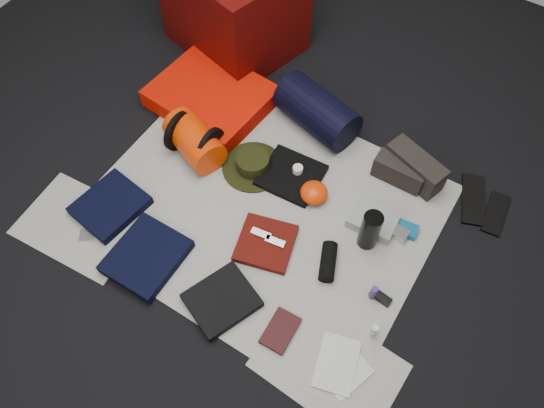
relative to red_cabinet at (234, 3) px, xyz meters
The scene contains 37 objects.
floor 1.24m from the red_cabinet, 50.08° to the right, with size 4.50×4.50×0.02m, color black.
newspaper_mat 1.24m from the red_cabinet, 50.08° to the right, with size 1.60×1.30×0.01m, color beige.
newspaper_sheet_front_left 1.50m from the red_cabinet, 87.11° to the right, with size 0.58×0.40×0.00m, color beige.
newspaper_sheet_front_right 2.03m from the red_cabinet, 45.02° to the right, with size 0.58×0.40×0.00m, color beige.
red_cabinet is the anchor object (origin of this frame).
sleeping_pad 0.57m from the red_cabinet, 71.73° to the right, with size 0.61×0.50×0.11m, color red.
stuff_sack 0.89m from the red_cabinet, 70.34° to the right, with size 0.19×0.19×0.32m, color #E53403.
sack_strap_left 0.86m from the red_cabinet, 76.78° to the right, with size 0.22×0.22×0.03m, color black.
sack_strap_right 0.92m from the red_cabinet, 64.37° to the right, with size 0.22×0.22×0.03m, color black.
navy_duffel 0.82m from the red_cabinet, 23.84° to the right, with size 0.23×0.23×0.44m, color black.
boonie_brim 0.99m from the red_cabinet, 51.08° to the right, with size 0.32×0.32×0.01m, color black.
boonie_crown 0.98m from the red_cabinet, 51.08° to the right, with size 0.17×0.17×0.07m, color black.
hiking_boot_left 1.35m from the red_cabinet, 18.17° to the right, with size 0.26×0.10×0.13m, color black.
hiking_boot_right 1.38m from the red_cabinet, 15.24° to the right, with size 0.31×0.12×0.16m, color black.
flip_flop_left 1.70m from the red_cabinet, 11.28° to the right, with size 0.11×0.29×0.02m, color black.
flip_flop_right 1.82m from the red_cabinet, 11.06° to the right, with size 0.09×0.25×0.01m, color black.
trousers_navy_a 1.35m from the red_cabinet, 83.96° to the right, with size 0.28×0.32×0.05m, color black.
trousers_navy_b 1.54m from the red_cabinet, 72.06° to the right, with size 0.30×0.34×0.05m, color black.
trousers_charcoal 1.70m from the red_cabinet, 58.33° to the right, with size 0.25×0.29×0.04m, color black.
black_tshirt 1.09m from the red_cabinet, 40.85° to the right, with size 0.30×0.28×0.03m, color black.
red_shirt 1.43m from the red_cabinet, 50.53° to the right, with size 0.26×0.26×0.03m, color #500E08.
orange_stuff_sack 1.23m from the red_cabinet, 37.62° to the right, with size 0.14×0.14×0.09m, color #E53403.
first_aid_pouch 1.48m from the red_cabinet, 29.25° to the right, with size 0.22×0.17×0.06m, color gray.
water_bottle 1.54m from the red_cabinet, 32.40° to the right, with size 0.09×0.09×0.23m, color black.
speaker 1.59m from the red_cabinet, 40.62° to the right, with size 0.07×0.07×0.18m, color black.
compact_camera 1.59m from the red_cabinet, 26.87° to the right, with size 0.11×0.06×0.04m, color silver.
cyan_case 1.60m from the red_cabinet, 25.22° to the right, with size 0.12×0.07×0.04m, color #0D5683.
toiletry_purple 1.80m from the red_cabinet, 36.27° to the right, with size 0.03×0.03×0.09m, color #3D2069.
toiletry_clear 1.96m from the red_cabinet, 38.56° to the right, with size 0.03×0.03×0.09m, color #B3B7B2.
paperback_book 1.86m from the red_cabinet, 50.21° to the right, with size 0.12×0.18×0.03m, color black.
map_booklet 2.04m from the red_cabinet, 44.14° to the right, with size 0.16×0.24×0.01m, color silver.
map_printout 2.08m from the red_cabinet, 43.42° to the right, with size 0.15×0.20×0.01m, color silver.
sunglasses 1.83m from the red_cabinet, 35.28° to the right, with size 0.10×0.04×0.03m, color black.
key_cluster 1.53m from the red_cabinet, 84.64° to the right, with size 0.06×0.06×0.01m, color silver.
tape_roll 1.08m from the red_cabinet, 38.90° to the right, with size 0.05×0.05×0.04m, color white.
energy_bar_a 1.39m from the red_cabinet, 51.29° to the right, with size 0.10×0.04×0.01m, color silver.
energy_bar_b 1.44m from the red_cabinet, 48.78° to the right, with size 0.10×0.04×0.01m, color silver.
Camera 1 is at (0.75, -1.12, 2.25)m, focal length 35.00 mm.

